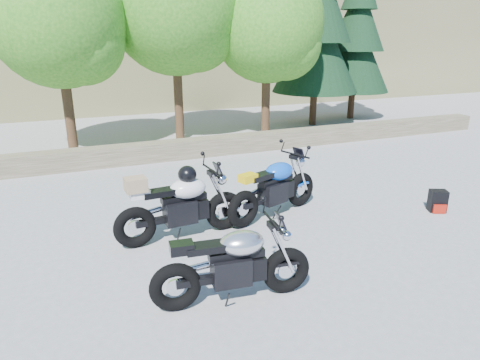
% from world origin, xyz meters
% --- Properties ---
extents(ground, '(90.00, 90.00, 0.00)m').
position_xyz_m(ground, '(0.00, 0.00, 0.00)').
color(ground, gray).
rests_on(ground, ground).
extents(stone_wall, '(22.00, 0.55, 0.50)m').
position_xyz_m(stone_wall, '(0.00, 5.50, 0.25)').
color(stone_wall, brown).
rests_on(stone_wall, ground).
extents(tree_decid_left, '(3.67, 3.67, 5.62)m').
position_xyz_m(tree_decid_left, '(-2.39, 7.14, 3.63)').
color(tree_decid_left, '#382314').
rests_on(tree_decid_left, ground).
extents(tree_decid_mid, '(4.08, 4.08, 6.24)m').
position_xyz_m(tree_decid_mid, '(0.91, 7.54, 4.04)').
color(tree_decid_mid, '#382314').
rests_on(tree_decid_mid, ground).
extents(tree_decid_right, '(3.54, 3.54, 5.41)m').
position_xyz_m(tree_decid_right, '(3.71, 6.94, 3.50)').
color(tree_decid_right, '#382314').
rests_on(tree_decid_right, ground).
extents(conifer_near, '(3.17, 3.17, 7.06)m').
position_xyz_m(conifer_near, '(6.20, 8.20, 3.68)').
color(conifer_near, '#382314').
rests_on(conifer_near, ground).
extents(conifer_far, '(2.82, 2.82, 6.27)m').
position_xyz_m(conifer_far, '(8.40, 8.80, 3.27)').
color(conifer_far, '#382314').
rests_on(conifer_far, ground).
extents(silver_bike, '(2.11, 0.67, 1.06)m').
position_xyz_m(silver_bike, '(-0.89, -1.43, 0.52)').
color(silver_bike, black).
rests_on(silver_bike, ground).
extents(white_bike, '(2.27, 0.72, 1.25)m').
position_xyz_m(white_bike, '(-1.04, 0.60, 0.62)').
color(white_bike, black).
rests_on(white_bike, ground).
extents(blue_bike, '(2.17, 0.98, 1.12)m').
position_xyz_m(blue_bike, '(0.84, 0.86, 0.55)').
color(blue_bike, black).
rests_on(blue_bike, ground).
extents(backpack, '(0.38, 0.36, 0.43)m').
position_xyz_m(backpack, '(3.87, -0.18, 0.21)').
color(backpack, black).
rests_on(backpack, ground).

